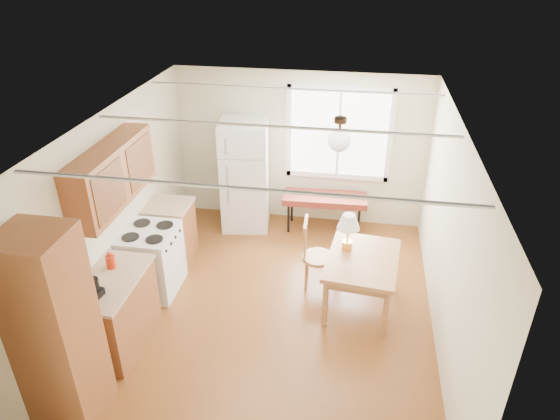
% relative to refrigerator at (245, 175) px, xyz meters
% --- Properties ---
extents(room_shell, '(4.60, 5.60, 2.62)m').
position_rel_refrigerator_xyz_m(room_shell, '(0.84, -2.12, 0.36)').
color(room_shell, '#552B11').
rests_on(room_shell, ground).
extents(kitchen_run, '(0.65, 3.40, 2.20)m').
position_rel_refrigerator_xyz_m(kitchen_run, '(-0.88, -2.75, -0.05)').
color(kitchen_run, brown).
rests_on(kitchen_run, ground).
extents(window_unit, '(1.64, 0.05, 1.51)m').
position_rel_refrigerator_xyz_m(window_unit, '(1.44, 0.35, 0.66)').
color(window_unit, white).
rests_on(window_unit, room_shell).
extents(pendant_light, '(0.26, 0.26, 0.40)m').
position_rel_refrigerator_xyz_m(pendant_light, '(1.54, -1.72, 1.34)').
color(pendant_light, black).
rests_on(pendant_light, room_shell).
extents(refrigerator, '(0.82, 0.82, 1.78)m').
position_rel_refrigerator_xyz_m(refrigerator, '(0.00, 0.00, 0.00)').
color(refrigerator, silver).
rests_on(refrigerator, ground).
extents(bench, '(1.35, 0.54, 0.61)m').
position_rel_refrigerator_xyz_m(bench, '(1.29, 0.03, -0.34)').
color(bench, maroon).
rests_on(bench, ground).
extents(dining_table, '(0.98, 1.24, 0.72)m').
position_rel_refrigerator_xyz_m(dining_table, '(1.92, -1.80, -0.28)').
color(dining_table, '#98643A').
rests_on(dining_table, ground).
extents(chair, '(0.43, 0.43, 0.99)m').
position_rel_refrigerator_xyz_m(chair, '(1.24, -1.48, -0.33)').
color(chair, '#98643A').
rests_on(chair, ground).
extents(table_lamp, '(0.29, 0.29, 0.50)m').
position_rel_refrigerator_xyz_m(table_lamp, '(1.71, -1.63, 0.19)').
color(table_lamp, gold).
rests_on(table_lamp, dining_table).
extents(coffee_maker, '(0.21, 0.26, 0.36)m').
position_rel_refrigerator_xyz_m(coffee_maker, '(-0.88, -3.32, 0.14)').
color(coffee_maker, black).
rests_on(coffee_maker, kitchen_run).
extents(kettle, '(0.11, 0.11, 0.21)m').
position_rel_refrigerator_xyz_m(kettle, '(-0.93, -2.74, 0.09)').
color(kettle, red).
rests_on(kettle, kitchen_run).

